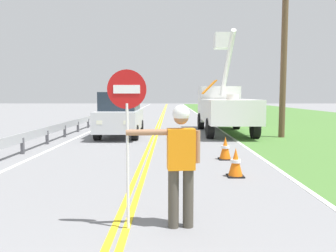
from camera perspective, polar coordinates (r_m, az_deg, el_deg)
name	(u,v)px	position (r m, az deg, el deg)	size (l,w,h in m)	color
centerline_yellow_left	(157,127)	(20.71, -1.93, -0.24)	(0.11, 110.00, 0.01)	yellow
centerline_yellow_right	(159,127)	(20.71, -1.44, -0.24)	(0.11, 110.00, 0.01)	yellow
edge_line_right	(217,127)	(20.89, 8.23, -0.24)	(0.12, 110.00, 0.01)	silver
edge_line_left	(99,127)	(21.15, -11.48, -0.23)	(0.12, 110.00, 0.01)	silver
flagger_worker	(180,158)	(5.02, 2.06, -5.39)	(1.08, 0.28, 1.83)	#474238
stop_sign_paddle	(127,113)	(4.90, -6.87, 2.13)	(0.56, 0.04, 2.33)	silver
utility_bucket_truck	(224,106)	(18.18, 9.31, 3.36)	(2.67, 6.82, 5.27)	white
oncoming_suv_nearest	(121,114)	(16.35, -7.96, 1.97)	(1.94, 4.62, 2.10)	silver
utility_pole_near	(284,42)	(16.87, 18.90, 13.23)	(1.80, 0.28, 8.45)	brown
traffic_cone_lead	(236,163)	(8.41, 11.26, -6.09)	(0.40, 0.40, 0.70)	orange
traffic_cone_mid	(225,149)	(10.58, 9.57, -3.75)	(0.40, 0.40, 0.70)	orange
guardrail_left_shoulder	(72,124)	(17.69, -15.85, 0.31)	(0.10, 32.00, 0.71)	#9EA0A3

